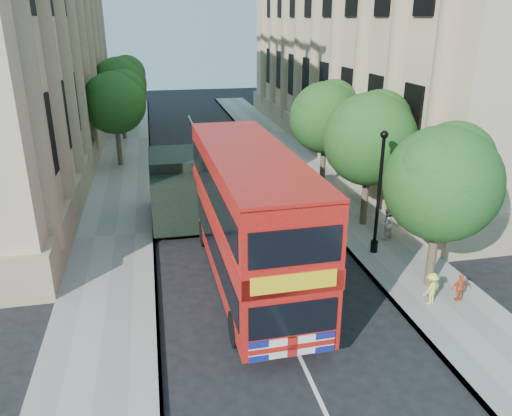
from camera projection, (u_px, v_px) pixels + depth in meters
ground at (300, 358)px, 14.60m from camera, size 120.00×120.00×0.00m
pavement_right at (354, 217)px, 24.83m from camera, size 3.50×80.00×0.12m
pavement_left at (115, 236)px, 22.61m from camera, size 3.50×80.00×0.12m
building_right at (392, 23)px, 35.99m from camera, size 12.00×38.00×18.00m
tree_right_near at (443, 177)px, 16.98m from camera, size 4.00×4.00×6.08m
tree_right_mid at (371, 134)px, 22.40m from camera, size 4.20×4.20×6.37m
tree_right_far at (326, 114)px, 27.93m from camera, size 4.00×4.00×6.15m
tree_left_far at (115, 99)px, 32.01m from camera, size 4.00×4.00×6.30m
tree_left_back at (120, 81)px, 39.23m from camera, size 4.20×4.20×6.65m
lamp_post at (378, 198)px, 20.15m from camera, size 0.32×0.32×5.16m
double_decker_bus at (250, 214)px, 17.94m from camera, size 3.08×10.77×4.94m
box_van at (175, 191)px, 23.98m from camera, size 2.30×5.57×3.18m
police_constable at (256, 317)px, 14.96m from camera, size 0.76×0.58×1.86m
woman_pedestrian at (386, 223)px, 21.97m from camera, size 0.88×0.78×1.50m
child_a at (460, 288)px, 17.18m from camera, size 0.60×0.26×1.01m
child_b at (431, 288)px, 17.01m from camera, size 0.85×0.69×1.15m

